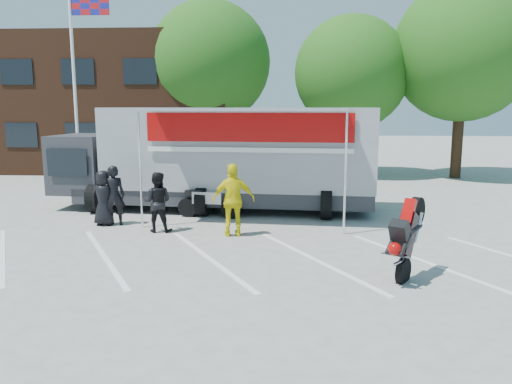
# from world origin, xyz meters

# --- Properties ---
(ground) EXTENTS (100.00, 100.00, 0.00)m
(ground) POSITION_xyz_m (0.00, 0.00, 0.00)
(ground) COLOR #9F9F9A
(ground) RESTS_ON ground
(parking_bay_lines) EXTENTS (18.09, 13.33, 0.01)m
(parking_bay_lines) POSITION_xyz_m (0.00, 1.00, 0.01)
(parking_bay_lines) COLOR white
(parking_bay_lines) RESTS_ON ground
(office_building) EXTENTS (18.00, 8.00, 7.00)m
(office_building) POSITION_xyz_m (-10.00, 18.00, 3.50)
(office_building) COLOR #4C2918
(office_building) RESTS_ON ground
(flagpole) EXTENTS (1.61, 0.12, 8.00)m
(flagpole) POSITION_xyz_m (-6.24, 10.00, 5.05)
(flagpole) COLOR white
(flagpole) RESTS_ON ground
(tree_left) EXTENTS (6.12, 6.12, 8.64)m
(tree_left) POSITION_xyz_m (-2.00, 16.00, 5.57)
(tree_left) COLOR #382314
(tree_left) RESTS_ON ground
(tree_mid) EXTENTS (5.44, 5.44, 7.68)m
(tree_mid) POSITION_xyz_m (5.00, 15.00, 4.94)
(tree_mid) COLOR #382314
(tree_mid) RESTS_ON ground
(tree_right) EXTENTS (6.46, 6.46, 9.12)m
(tree_right) POSITION_xyz_m (10.00, 14.50, 5.88)
(tree_right) COLOR #382314
(tree_right) RESTS_ON ground
(transporter_truck) EXTENTS (10.83, 5.83, 3.33)m
(transporter_truck) POSITION_xyz_m (-0.11, 6.37, 0.00)
(transporter_truck) COLOR #96989F
(transporter_truck) RESTS_ON ground
(parked_motorcycle) EXTENTS (2.06, 0.89, 1.05)m
(parked_motorcycle) POSITION_xyz_m (-0.42, 5.12, 0.00)
(parked_motorcycle) COLOR #ACACB1
(parked_motorcycle) RESTS_ON ground
(stunt_bike_rider) EXTENTS (1.42, 1.65, 1.78)m
(stunt_bike_rider) POSITION_xyz_m (4.50, 0.16, 0.00)
(stunt_bike_rider) COLOR black
(stunt_bike_rider) RESTS_ON ground
(spectator_leather_a) EXTENTS (0.81, 0.55, 1.59)m
(spectator_leather_a) POSITION_xyz_m (-3.27, 3.99, 0.79)
(spectator_leather_a) COLOR black
(spectator_leather_a) RESTS_ON ground
(spectator_leather_b) EXTENTS (0.73, 0.60, 1.73)m
(spectator_leather_b) POSITION_xyz_m (-2.99, 4.01, 0.86)
(spectator_leather_b) COLOR black
(spectator_leather_b) RESTS_ON ground
(spectator_leather_c) EXTENTS (0.80, 0.63, 1.63)m
(spectator_leather_c) POSITION_xyz_m (-1.55, 3.34, 0.82)
(spectator_leather_c) COLOR black
(spectator_leather_c) RESTS_ON ground
(spectator_hivis) EXTENTS (1.19, 0.68, 1.92)m
(spectator_hivis) POSITION_xyz_m (0.55, 3.00, 0.96)
(spectator_hivis) COLOR yellow
(spectator_hivis) RESTS_ON ground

